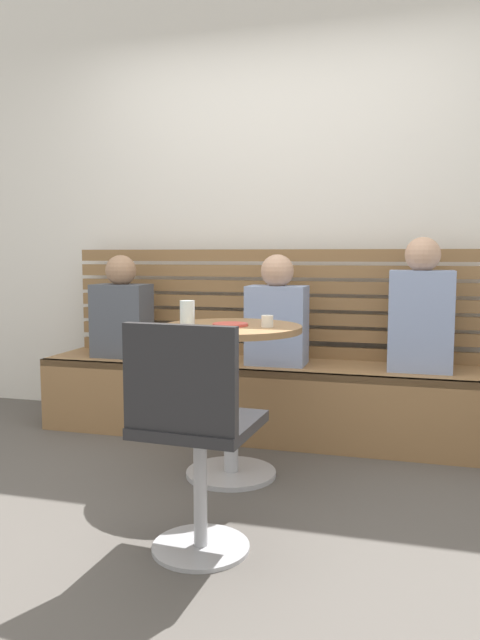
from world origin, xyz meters
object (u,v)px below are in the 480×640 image
at_px(booth_bench, 264,399).
at_px(person_child_left, 277,316).
at_px(person_adult, 421,311).
at_px(cup_glass_tall, 187,313).
at_px(white_chair, 193,431).
at_px(cafe_table, 231,371).
at_px(plate_small, 230,324).
at_px(person_child_middle, 122,312).
at_px(cup_espresso_small, 267,321).

distance_m(booth_bench, person_child_left, 0.51).
height_order(person_adult, cup_glass_tall, person_adult).
relative_size(white_chair, person_adult, 1.16).
xyz_separation_m(cafe_table, person_child_left, (0.08, 0.67, 0.20)).
height_order(cafe_table, person_child_left, person_child_left).
bearing_deg(cafe_table, booth_bench, 90.13).
height_order(person_adult, plate_small, person_adult).
bearing_deg(plate_small, white_chair, -82.61).
relative_size(cup_glass_tall, plate_small, 0.71).
bearing_deg(plate_small, cup_glass_tall, -163.48).
bearing_deg(person_child_middle, person_adult, 0.61).
bearing_deg(person_adult, booth_bench, 179.83).
height_order(booth_bench, white_chair, white_chair).
relative_size(cafe_table, person_child_left, 1.16).
bearing_deg(plate_small, person_adult, 38.69).
bearing_deg(cup_espresso_small, white_chair, -95.55).
bearing_deg(white_chair, cup_glass_tall, 111.87).
height_order(white_chair, person_adult, person_adult).
distance_m(white_chair, cup_espresso_small, 0.86).
bearing_deg(person_child_middle, cup_espresso_small, -32.20).
distance_m(cafe_table, cup_glass_tall, 0.35).
bearing_deg(person_adult, cup_espresso_small, -134.49).
xyz_separation_m(booth_bench, person_adult, (0.88, -0.00, 0.55)).
xyz_separation_m(white_chair, person_child_middle, (-1.02, 1.49, 0.25)).
relative_size(booth_bench, person_adult, 3.69).
bearing_deg(booth_bench, person_child_left, -17.25).
distance_m(person_child_left, cup_glass_tall, 0.79).
distance_m(cafe_table, person_child_left, 0.71).
height_order(cafe_table, person_adult, person_adult).
height_order(booth_bench, plate_small, plate_small).
relative_size(cafe_table, person_adult, 1.01).
distance_m(person_child_left, plate_small, 0.69).
relative_size(white_chair, person_child_left, 1.33).
xyz_separation_m(person_child_left, person_child_middle, (-0.99, 0.00, -0.00)).
bearing_deg(person_child_left, plate_small, -96.56).
xyz_separation_m(person_adult, cup_glass_tall, (-1.07, -0.76, 0.03)).
bearing_deg(cup_glass_tall, person_child_middle, 134.04).
relative_size(cafe_table, person_child_middle, 1.17).
height_order(cup_espresso_small, cup_glass_tall, cup_glass_tall).
xyz_separation_m(booth_bench, cafe_table, (0.00, -0.70, 0.30)).
relative_size(person_adult, person_child_left, 1.15).
bearing_deg(cup_glass_tall, cafe_table, 18.90).
xyz_separation_m(person_child_middle, cup_espresso_small, (1.09, -0.69, 0.05)).
distance_m(cafe_table, person_child_middle, 1.15).
height_order(booth_bench, person_child_left, person_child_left).
bearing_deg(person_child_middle, plate_small, -36.85).
relative_size(person_adult, cup_espresso_small, 13.07).
bearing_deg(plate_small, person_child_left, 83.44).
relative_size(booth_bench, person_child_middle, 4.26).
bearing_deg(white_chair, person_child_left, 91.00).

